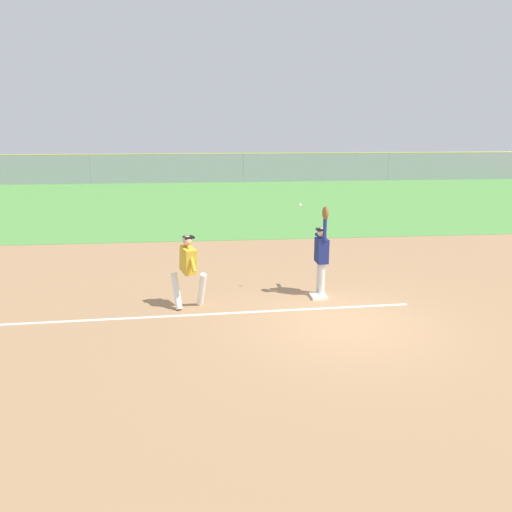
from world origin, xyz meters
TOP-DOWN VIEW (x-y plane):
  - ground_plane at (0.00, 0.00)m, footprint 80.56×80.56m
  - outfield_grass at (0.00, 17.89)m, footprint 43.84×19.34m
  - chalk_foul_line at (-4.20, 0.74)m, footprint 12.00×0.56m
  - first_base at (-0.20, 1.64)m, footprint 0.39×0.39m
  - fielder at (-0.11, 1.84)m, footprint 0.28×0.89m
  - runner at (-3.36, 1.28)m, footprint 0.88×0.81m
  - baseball at (-0.64, 2.04)m, footprint 0.07×0.07m
  - outfield_fence at (0.00, 27.56)m, footprint 43.92×0.08m
  - parked_car_tan at (-4.43, 30.52)m, footprint 4.48×2.26m
  - parked_car_white at (1.51, 30.37)m, footprint 4.58×2.48m
  - parked_car_black at (7.08, 30.25)m, footprint 4.50×2.31m

SIDE VIEW (x-z plane):
  - ground_plane at x=0.00m, z-range 0.00..0.00m
  - chalk_foul_line at x=-4.20m, z-range 0.00..0.01m
  - outfield_grass at x=0.00m, z-range 0.00..0.01m
  - first_base at x=-0.20m, z-range 0.00..0.08m
  - parked_car_tan at x=-4.43m, z-range 0.05..1.30m
  - parked_car_white at x=1.51m, z-range 0.05..1.30m
  - parked_car_black at x=7.08m, z-range 0.05..1.30m
  - runner at x=-3.36m, z-range 0.14..1.86m
  - outfield_fence at x=0.00m, z-range 0.00..2.10m
  - fielder at x=-0.11m, z-range -0.02..2.26m
  - baseball at x=-0.64m, z-range 2.22..2.30m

